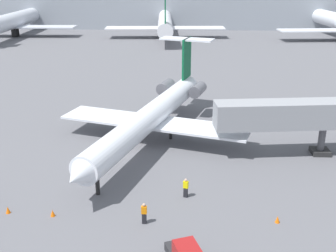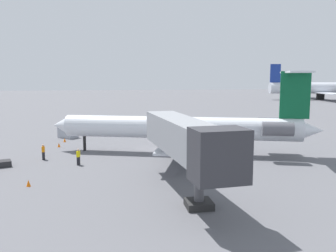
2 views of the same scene
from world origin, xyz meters
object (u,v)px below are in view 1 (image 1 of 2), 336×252
object	(u,v)px
regional_jet	(154,113)
traffic_cone_far	(278,219)
jet_bridge	(303,115)
ground_crew_loader	(186,188)
parked_airliner_centre	(165,23)
ground_crew_marshaller	(144,213)
traffic_cone_mid	(8,210)
parked_airliner_west_mid	(14,21)
traffic_cone_near	(53,213)

from	to	relation	value
regional_jet	traffic_cone_far	world-z (taller)	regional_jet
traffic_cone_far	regional_jet	bearing A→B (deg)	123.43
regional_jet	jet_bridge	bearing A→B (deg)	-12.21
regional_jet	ground_crew_loader	world-z (taller)	regional_jet
ground_crew_loader	parked_airliner_centre	bearing A→B (deg)	93.89
ground_crew_marshaller	traffic_cone_mid	xyz separation A→B (m)	(-10.68, 0.95, -0.58)
regional_jet	ground_crew_loader	distance (m)	12.94
jet_bridge	traffic_cone_mid	world-z (taller)	jet_bridge
jet_bridge	traffic_cone_mid	bearing A→B (deg)	-154.62
jet_bridge	traffic_cone_far	world-z (taller)	jet_bridge
regional_jet	traffic_cone_mid	distance (m)	18.58
parked_airliner_west_mid	jet_bridge	bearing A→B (deg)	-52.49
regional_jet	traffic_cone_far	bearing A→B (deg)	-56.57
ground_crew_marshaller	parked_airliner_centre	xyz separation A→B (m)	(-2.88, 91.25, 3.35)
jet_bridge	regional_jet	bearing A→B (deg)	167.79
regional_jet	parked_airliner_centre	world-z (taller)	parked_airliner_centre
jet_bridge	traffic_cone_far	xyz separation A→B (m)	(-4.69, -12.43, -4.01)
ground_crew_loader	traffic_cone_far	size ratio (longest dim) A/B	3.07
traffic_cone_near	traffic_cone_far	bearing A→B (deg)	-0.51
traffic_cone_far	parked_airliner_centre	world-z (taller)	parked_airliner_centre
traffic_cone_far	parked_airliner_centre	bearing A→B (deg)	98.01
regional_jet	traffic_cone_near	world-z (taller)	regional_jet
traffic_cone_near	ground_crew_marshaller	bearing A→B (deg)	-5.32
traffic_cone_far	parked_airliner_west_mid	distance (m)	107.30
ground_crew_marshaller	parked_airliner_west_mid	world-z (taller)	parked_airliner_west_mid
ground_crew_marshaller	traffic_cone_mid	size ratio (longest dim) A/B	3.07
regional_jet	jet_bridge	world-z (taller)	regional_jet
jet_bridge	ground_crew_marshaller	world-z (taller)	jet_bridge
jet_bridge	parked_airliner_west_mid	distance (m)	99.62
regional_jet	traffic_cone_mid	bearing A→B (deg)	-123.85
ground_crew_marshaller	ground_crew_loader	world-z (taller)	same
jet_bridge	parked_airliner_centre	size ratio (longest dim) A/B	0.40
traffic_cone_far	traffic_cone_near	bearing A→B (deg)	179.49
ground_crew_marshaller	traffic_cone_far	world-z (taller)	ground_crew_marshaller
traffic_cone_far	ground_crew_loader	bearing A→B (deg)	153.28
traffic_cone_near	regional_jet	bearing A→B (deg)	66.87
parked_airliner_centre	traffic_cone_far	bearing A→B (deg)	-81.99
ground_crew_loader	traffic_cone_near	world-z (taller)	ground_crew_loader
ground_crew_marshaller	traffic_cone_mid	bearing A→B (deg)	174.93
jet_bridge	ground_crew_marshaller	size ratio (longest dim) A/B	9.33
ground_crew_marshaller	traffic_cone_mid	distance (m)	10.74
parked_airliner_west_mid	parked_airliner_centre	bearing A→B (deg)	-0.94
regional_jet	traffic_cone_far	size ratio (longest dim) A/B	55.75
parked_airliner_centre	jet_bridge	bearing A→B (deg)	-77.42
traffic_cone_far	traffic_cone_mid	bearing A→B (deg)	178.78
regional_jet	ground_crew_loader	xyz separation A→B (m)	(3.51, -12.24, -2.29)
regional_jet	ground_crew_marshaller	xyz separation A→B (m)	(0.46, -16.19, -2.29)
traffic_cone_near	parked_airliner_west_mid	distance (m)	99.36
traffic_cone_near	traffic_cone_mid	world-z (taller)	same
traffic_cone_mid	ground_crew_loader	bearing A→B (deg)	12.35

